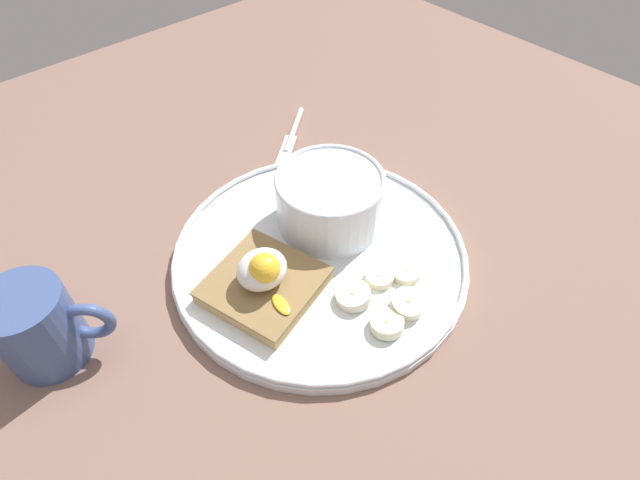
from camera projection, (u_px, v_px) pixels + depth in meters
ground_plane at (320, 265)px, 53.91cm from camera, size 120.00×120.00×2.00cm
plate at (320, 254)px, 52.59cm from camera, size 30.93×30.93×1.60cm
oatmeal_bowl at (330, 200)px, 53.29cm from camera, size 11.61×11.61×6.42cm
toast_slice at (262, 283)px, 48.60cm from camera, size 12.28×12.28×1.65cm
poached_egg at (261, 268)px, 46.51cm from camera, size 4.95×7.35×4.11cm
banana_slice_front at (380, 277)px, 49.73cm from camera, size 3.23×3.24×0.92cm
banana_slice_left at (408, 304)px, 47.08cm from camera, size 4.50×4.54×1.80cm
banana_slice_back at (353, 296)px, 47.90cm from camera, size 4.90×4.91×1.56cm
banana_slice_right at (406, 272)px, 50.16cm from camera, size 3.82×3.81×0.96cm
banana_slice_inner at (387, 324)px, 45.80cm from camera, size 4.10×4.15×1.33cm
coffee_mug at (39, 326)px, 42.58cm from camera, size 9.18×8.08×8.15cm
knife at (291, 137)px, 67.21cm from camera, size 11.43×9.26×0.80cm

